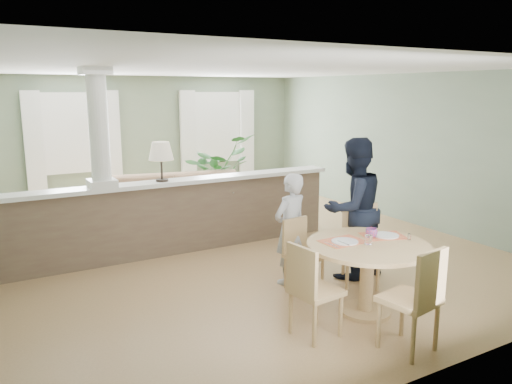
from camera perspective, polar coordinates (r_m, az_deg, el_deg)
ground at (r=7.83m, az=-2.57°, el=-6.31°), size 8.00×8.00×0.00m
room_shell at (r=8.03m, az=-4.94°, el=7.30°), size 7.02×8.02×2.71m
pony_wall at (r=7.45m, az=-10.10°, el=-1.78°), size 5.32×0.38×2.70m
sofa at (r=8.89m, az=-9.08°, el=-1.19°), size 3.35×1.87×0.92m
houseplant at (r=10.05m, az=-4.36°, el=2.17°), size 1.80×1.73×1.54m
dining_table at (r=5.55m, az=12.63°, el=-7.35°), size 1.31×1.31×0.90m
chair_far_boy at (r=6.16m, az=5.10°, el=-6.69°), size 0.44×0.44×0.87m
chair_far_man at (r=6.41m, az=11.82°, el=-5.40°), size 0.63×0.63×1.01m
chair_near at (r=4.87m, az=17.94°, el=-11.21°), size 0.53×0.53×1.02m
chair_side at (r=4.96m, az=6.25°, el=-10.71°), size 0.48×0.48×0.96m
child_person at (r=6.26m, az=3.93°, el=-4.21°), size 0.58×0.45×1.41m
man_person at (r=6.53m, az=11.03°, el=-1.85°), size 0.92×0.73×1.82m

